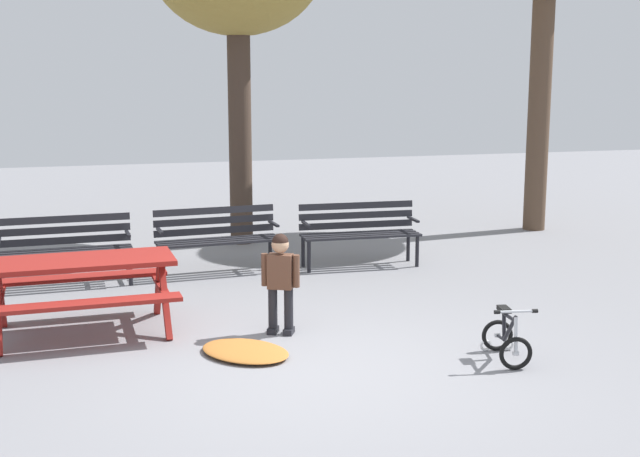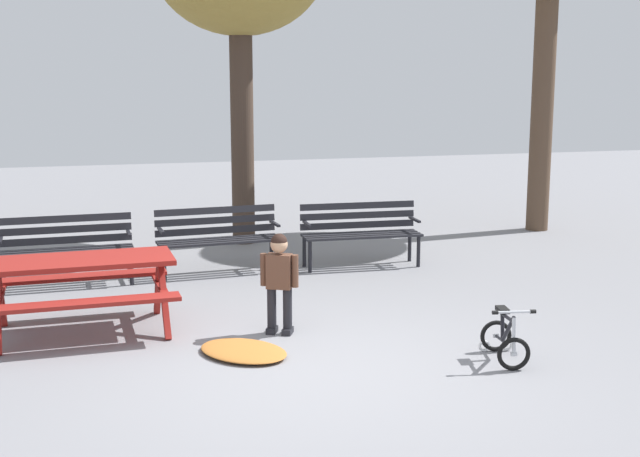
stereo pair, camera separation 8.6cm
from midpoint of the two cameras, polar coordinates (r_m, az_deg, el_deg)
name	(u,v)px [view 1 (the left image)]	position (r m, az deg, el deg)	size (l,w,h in m)	color
ground	(312,370)	(7.45, -0.86, -9.62)	(36.00, 36.00, 0.00)	gray
picnic_table	(82,276)	(8.63, -16.24, -3.13)	(1.84, 1.39, 0.79)	maroon
park_bench_far_left	(65,245)	(10.69, -17.23, -1.07)	(1.61, 0.51, 0.85)	#232328
park_bench_left	(217,234)	(10.96, -7.27, -0.41)	(1.63, 0.56, 0.85)	#232328
park_bench_right	(359,229)	(11.29, 2.45, -0.01)	(1.62, 0.53, 0.85)	#232328
child_standing	(280,276)	(8.29, -3.01, -3.23)	(0.35, 0.26, 1.02)	black
kids_bicycle	(506,339)	(7.81, 12.29, -7.36)	(0.45, 0.60, 0.54)	black
leaf_pile	(245,351)	(7.86, -5.44, -8.32)	(0.90, 0.63, 0.07)	#B26B2D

